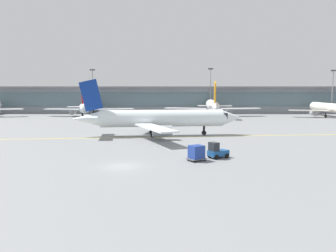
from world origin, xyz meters
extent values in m
plane|color=gray|center=(0.00, 0.00, 0.00)|extent=(400.00, 400.00, 0.00)
cube|color=yellow|center=(4.16, 24.34, 0.00)|extent=(109.42, 11.97, 0.01)
cube|color=#8C939E|center=(0.00, 91.17, 4.50)|extent=(183.19, 8.00, 9.00)
cube|color=slate|center=(0.00, 87.09, 4.95)|extent=(175.86, 0.16, 5.04)
cube|color=slate|center=(0.00, 89.67, 9.30)|extent=(190.51, 11.00, 0.60)
cone|color=white|center=(-54.59, 85.39, 3.29)|extent=(3.18, 3.95, 3.03)
cube|color=white|center=(-47.04, 69.79, 2.41)|extent=(13.48, 6.04, 0.26)
cylinder|color=white|center=(-20.05, 73.99, 3.17)|extent=(4.59, 22.32, 3.08)
cone|color=white|center=(-20.94, 86.89, 3.17)|extent=(3.17, 3.89, 2.92)
cube|color=black|center=(-20.77, 84.43, 3.55)|extent=(2.58, 2.93, 1.08)
cone|color=white|center=(-19.13, 60.48, 3.17)|extent=(2.95, 5.09, 2.62)
cube|color=white|center=(-27.79, 71.65, 2.32)|extent=(13.00, 5.49, 0.25)
cylinder|color=#999EA3|center=(-25.35, 73.17, 1.47)|extent=(2.12, 3.38, 1.90)
cube|color=white|center=(-12.07, 72.72, 2.32)|extent=(12.90, 7.05, 0.25)
cylinder|color=#999EA3|center=(-14.69, 73.90, 1.47)|extent=(2.12, 3.38, 1.90)
cube|color=red|center=(-19.19, 61.46, 7.33)|extent=(0.61, 4.16, 5.80)
cube|color=white|center=(-21.48, 61.67, 3.63)|extent=(4.66, 2.48, 0.22)
cube|color=white|center=(-16.96, 61.98, 3.63)|extent=(4.66, 2.48, 0.22)
cylinder|color=black|center=(-20.58, 81.73, 0.81)|extent=(0.40, 0.40, 1.63)
cylinder|color=black|center=(-20.58, 81.73, 0.41)|extent=(0.55, 0.85, 0.81)
cylinder|color=black|center=(-22.01, 72.04, 0.81)|extent=(0.40, 0.40, 1.63)
cylinder|color=black|center=(-22.01, 72.04, 0.41)|extent=(0.55, 0.85, 0.81)
cylinder|color=black|center=(-17.85, 72.33, 0.81)|extent=(0.40, 0.40, 1.63)
cylinder|color=black|center=(-17.85, 72.33, 0.41)|extent=(0.55, 0.85, 0.81)
cylinder|color=white|center=(19.64, 74.73, 3.41)|extent=(4.86, 24.05, 3.32)
cone|color=white|center=(20.55, 88.63, 3.41)|extent=(3.40, 4.18, 3.15)
cube|color=black|center=(20.37, 85.98, 3.83)|extent=(2.78, 3.15, 1.16)
cone|color=white|center=(18.69, 60.16, 3.41)|extent=(3.16, 5.48, 2.82)
cube|color=white|center=(11.04, 73.33, 2.50)|extent=(13.91, 7.56, 0.27)
cylinder|color=#999EA3|center=(13.86, 74.61, 1.58)|extent=(2.27, 3.64, 2.05)
cube|color=white|center=(27.98, 72.23, 2.50)|extent=(14.01, 5.96, 0.27)
cylinder|color=#999EA3|center=(25.35, 73.86, 1.58)|extent=(2.27, 3.64, 2.05)
cube|color=orange|center=(18.76, 61.22, 7.90)|extent=(0.64, 4.49, 6.25)
cube|color=white|center=(16.35, 61.77, 3.91)|extent=(5.02, 2.65, 0.23)
cube|color=white|center=(21.22, 61.45, 3.91)|extent=(5.02, 2.65, 0.23)
cylinder|color=black|center=(20.18, 83.07, 0.88)|extent=(0.43, 0.43, 1.76)
cylinder|color=black|center=(20.18, 83.07, 0.44)|extent=(0.59, 0.91, 0.88)
cylinder|color=black|center=(17.27, 72.92, 0.88)|extent=(0.43, 0.43, 1.76)
cylinder|color=black|center=(17.27, 72.92, 0.44)|extent=(0.59, 0.91, 0.88)
cylinder|color=black|center=(21.75, 72.63, 0.88)|extent=(0.43, 0.43, 1.76)
cylinder|color=black|center=(21.75, 72.63, 0.44)|extent=(0.59, 0.91, 0.88)
cylinder|color=silver|center=(55.78, 70.10, 2.92)|extent=(4.06, 20.55, 2.84)
cone|color=silver|center=(55.07, 81.98, 2.92)|extent=(2.89, 3.56, 2.69)
cube|color=black|center=(55.20, 79.72, 3.27)|extent=(2.36, 2.68, 0.99)
cube|color=silver|center=(48.64, 68.00, 2.14)|extent=(11.97, 5.15, 0.23)
cylinder|color=#999EA3|center=(50.89, 69.39, 1.35)|extent=(1.93, 3.10, 1.75)
cylinder|color=black|center=(55.35, 77.23, 0.75)|extent=(0.37, 0.37, 1.50)
cylinder|color=black|center=(55.35, 77.23, 0.38)|extent=(0.50, 0.78, 0.75)
cylinder|color=black|center=(53.97, 68.32, 0.75)|extent=(0.37, 0.37, 1.50)
cylinder|color=black|center=(53.97, 68.32, 0.38)|extent=(0.50, 0.78, 0.75)
cylinder|color=white|center=(4.16, 26.34, 3.31)|extent=(23.33, 5.63, 3.21)
cone|color=white|center=(17.57, 27.76, 3.31)|extent=(4.15, 3.44, 3.05)
cube|color=black|center=(15.02, 27.49, 3.71)|extent=(3.14, 2.80, 1.12)
cone|color=white|center=(-9.88, 24.84, 3.31)|extent=(5.40, 3.26, 2.73)
cube|color=white|center=(1.42, 34.31, 2.42)|extent=(5.27, 13.54, 0.26)
cylinder|color=#999EA3|center=(3.11, 31.83, 1.53)|extent=(3.59, 2.33, 1.98)
cube|color=white|center=(3.15, 17.97, 2.42)|extent=(7.77, 13.39, 0.26)
cylinder|color=#999EA3|center=(4.28, 20.75, 1.53)|extent=(3.59, 2.33, 1.98)
cube|color=navy|center=(-8.86, 24.95, 7.65)|extent=(4.34, 0.80, 6.05)
cube|color=white|center=(-8.74, 27.34, 3.79)|extent=(2.75, 4.93, 0.23)
cube|color=white|center=(-8.24, 22.64, 3.79)|extent=(2.75, 4.93, 0.23)
cylinder|color=black|center=(12.21, 27.19, 0.85)|extent=(0.42, 0.42, 1.70)
cylinder|color=black|center=(12.21, 27.19, 0.42)|extent=(0.90, 0.61, 0.85)
cylinder|color=black|center=(2.06, 28.30, 0.85)|extent=(0.42, 0.42, 1.70)
cylinder|color=black|center=(2.06, 28.30, 0.42)|extent=(0.90, 0.61, 0.85)
cylinder|color=black|center=(2.52, 23.98, 0.85)|extent=(0.42, 0.42, 1.70)
cylinder|color=black|center=(2.52, 23.98, 0.42)|extent=(0.90, 0.61, 0.85)
cube|color=#194C8C|center=(11.77, 4.82, 0.65)|extent=(2.95, 2.57, 0.70)
cube|color=#1E2328|center=(11.14, 4.42, 1.55)|extent=(1.42, 1.53, 1.10)
cylinder|color=black|center=(12.12, 5.87, 0.30)|extent=(0.62, 0.51, 0.60)
cylinder|color=black|center=(12.87, 4.68, 0.30)|extent=(0.62, 0.51, 0.60)
cylinder|color=black|center=(10.68, 4.96, 0.30)|extent=(0.62, 0.51, 0.60)
cylinder|color=black|center=(11.43, 3.78, 0.30)|extent=(0.62, 0.51, 0.60)
cube|color=#595B60|center=(8.81, 2.95, 0.28)|extent=(2.63, 2.47, 0.12)
cube|color=navy|center=(8.81, 2.95, 1.14)|extent=(2.15, 2.12, 1.60)
cylinder|color=black|center=(9.07, 3.95, 0.11)|extent=(0.24, 0.20, 0.22)
cylinder|color=black|center=(9.82, 2.76, 0.11)|extent=(0.24, 0.20, 0.22)
cylinder|color=black|center=(7.80, 3.15, 0.11)|extent=(0.24, 0.20, 0.22)
cylinder|color=black|center=(8.55, 1.96, 0.11)|extent=(0.24, 0.20, 0.22)
cylinder|color=gray|center=(-21.12, 84.11, 7.55)|extent=(0.36, 0.36, 15.10)
cube|color=#3F3F42|center=(-21.12, 84.11, 15.35)|extent=(1.80, 0.30, 0.50)
cylinder|color=gray|center=(20.29, 85.14, 7.75)|extent=(0.36, 0.36, 15.50)
cube|color=#3F3F42|center=(20.29, 85.14, 15.75)|extent=(1.80, 0.30, 0.50)
cylinder|color=gray|center=(62.57, 83.12, 7.41)|extent=(0.36, 0.36, 14.81)
cube|color=#3F3F42|center=(62.57, 83.12, 15.06)|extent=(1.80, 0.30, 0.50)
camera|label=1|loc=(5.30, -39.78, 8.94)|focal=37.59mm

